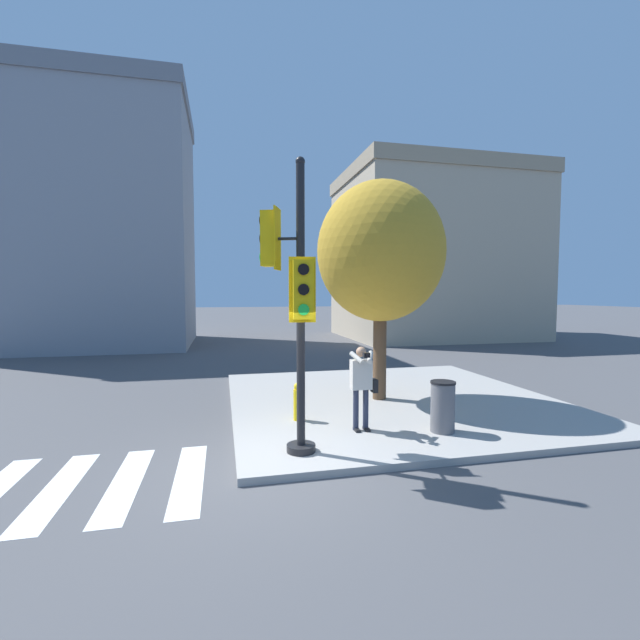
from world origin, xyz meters
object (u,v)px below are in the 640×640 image
street_tree (381,252)px  trash_bin (443,406)px  person_photographer (362,381)px  fire_hydrant (298,402)px  traffic_signal_pole (295,294)px

street_tree → trash_bin: (0.26, -2.70, -3.18)m
person_photographer → street_tree: street_tree is taller
person_photographer → street_tree: bearing=61.5°
street_tree → fire_hydrant: (-2.32, -1.34, -3.28)m
traffic_signal_pole → person_photographer: bearing=29.5°
person_photographer → fire_hydrant: 1.54m
fire_hydrant → street_tree: bearing=30.0°
traffic_signal_pole → street_tree: bearing=49.0°
traffic_signal_pole → trash_bin: size_ratio=4.97×
fire_hydrant → trash_bin: 2.92m
traffic_signal_pole → trash_bin: traffic_signal_pole is taller
person_photographer → street_tree: size_ratio=0.30×
traffic_signal_pole → fire_hydrant: (0.35, 1.73, -2.25)m
traffic_signal_pole → street_tree: size_ratio=0.90×
traffic_signal_pole → trash_bin: bearing=7.2°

